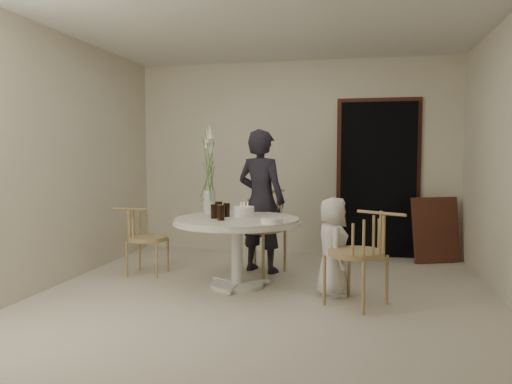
% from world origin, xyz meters
% --- Properties ---
extents(ground, '(4.50, 4.50, 0.00)m').
position_xyz_m(ground, '(0.00, 0.00, 0.00)').
color(ground, beige).
rests_on(ground, ground).
extents(room_shell, '(4.50, 4.50, 4.50)m').
position_xyz_m(room_shell, '(0.00, 0.00, 1.62)').
color(room_shell, silver).
rests_on(room_shell, ground).
extents(doorway, '(1.00, 0.10, 2.10)m').
position_xyz_m(doorway, '(1.15, 2.19, 1.05)').
color(doorway, black).
rests_on(doorway, ground).
extents(door_trim, '(1.12, 0.03, 2.22)m').
position_xyz_m(door_trim, '(1.15, 2.23, 1.11)').
color(door_trim, '#52281C').
rests_on(door_trim, ground).
extents(table, '(1.33, 1.33, 0.73)m').
position_xyz_m(table, '(-0.35, 0.25, 0.62)').
color(table, silver).
rests_on(table, ground).
extents(picture_frame, '(0.66, 0.41, 0.84)m').
position_xyz_m(picture_frame, '(1.88, 1.95, 0.42)').
color(picture_frame, '#52281C').
rests_on(picture_frame, ground).
extents(chair_far, '(0.68, 0.70, 0.97)m').
position_xyz_m(chair_far, '(-0.19, 1.05, 0.62)').
color(chair_far, '#A48359').
rests_on(chair_far, ground).
extents(chair_right, '(0.67, 0.66, 0.90)m').
position_xyz_m(chair_right, '(0.99, -0.22, 0.58)').
color(chair_right, '#A48359').
rests_on(chair_right, ground).
extents(chair_left, '(0.48, 0.45, 0.78)m').
position_xyz_m(chair_left, '(-1.61, 0.57, 0.50)').
color(chair_left, '#A48359').
rests_on(chair_left, ground).
extents(girl, '(0.72, 0.60, 1.69)m').
position_xyz_m(girl, '(-0.24, 0.99, 0.84)').
color(girl, black).
rests_on(girl, ground).
extents(boy, '(0.40, 0.53, 0.98)m').
position_xyz_m(boy, '(0.65, 0.11, 0.49)').
color(boy, silver).
rests_on(boy, ground).
extents(birthday_cake, '(0.22, 0.22, 0.16)m').
position_xyz_m(birthday_cake, '(-0.31, 0.40, 0.78)').
color(birthday_cake, white).
rests_on(birthday_cake, table).
extents(cola_tumbler_a, '(0.08, 0.08, 0.16)m').
position_xyz_m(cola_tumbler_a, '(-0.46, 0.03, 0.81)').
color(cola_tumbler_a, black).
rests_on(cola_tumbler_a, table).
extents(cola_tumbler_b, '(0.09, 0.09, 0.15)m').
position_xyz_m(cola_tumbler_b, '(-0.57, 0.17, 0.80)').
color(cola_tumbler_b, black).
rests_on(cola_tumbler_b, table).
extents(cola_tumbler_c, '(0.08, 0.08, 0.16)m').
position_xyz_m(cola_tumbler_c, '(-0.56, 0.30, 0.81)').
color(cola_tumbler_c, black).
rests_on(cola_tumbler_c, table).
extents(cola_tumbler_d, '(0.09, 0.09, 0.15)m').
position_xyz_m(cola_tumbler_d, '(-0.48, 0.32, 0.80)').
color(cola_tumbler_d, black).
rests_on(cola_tumbler_d, table).
extents(plate_stack, '(0.22, 0.22, 0.05)m').
position_xyz_m(plate_stack, '(0.08, -0.08, 0.76)').
color(plate_stack, white).
rests_on(plate_stack, table).
extents(flower_vase, '(0.14, 0.14, 1.01)m').
position_xyz_m(flower_vase, '(-0.76, 0.62, 1.12)').
color(flower_vase, '#B8C2BD').
rests_on(flower_vase, table).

